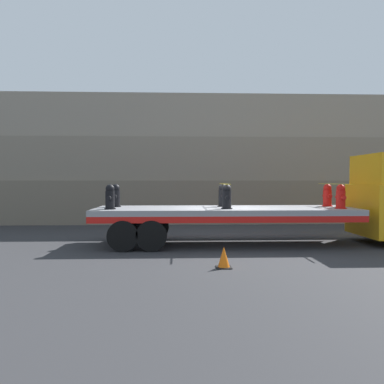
% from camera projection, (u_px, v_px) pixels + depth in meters
% --- Properties ---
extents(ground_plane, '(120.00, 120.00, 0.00)m').
position_uv_depth(ground_plane, '(225.00, 244.00, 12.80)').
color(ground_plane, '#2D2D30').
extents(rock_cliff, '(60.00, 3.30, 6.58)m').
position_uv_depth(rock_cliff, '(207.00, 160.00, 20.15)').
color(rock_cliff, '#706656').
rests_on(rock_cliff, ground_plane).
extents(flatbed_trailer, '(8.77, 2.61, 1.26)m').
position_uv_depth(flatbed_trailer, '(208.00, 215.00, 12.75)').
color(flatbed_trailer, gray).
rests_on(flatbed_trailer, ground_plane).
extents(fire_hydrant_black_near_0, '(0.37, 0.58, 0.80)m').
position_uv_depth(fire_hydrant_black_near_0, '(110.00, 197.00, 12.06)').
color(fire_hydrant_black_near_0, black).
rests_on(fire_hydrant_black_near_0, flatbed_trailer).
extents(fire_hydrant_black_far_0, '(0.37, 0.58, 0.80)m').
position_uv_depth(fire_hydrant_black_far_0, '(116.00, 196.00, 13.16)').
color(fire_hydrant_black_far_0, black).
rests_on(fire_hydrant_black_far_0, flatbed_trailer).
extents(fire_hydrant_black_near_1, '(0.37, 0.58, 0.80)m').
position_uv_depth(fire_hydrant_black_near_1, '(227.00, 197.00, 12.20)').
color(fire_hydrant_black_near_1, black).
rests_on(fire_hydrant_black_near_1, flatbed_trailer).
extents(fire_hydrant_black_far_1, '(0.37, 0.58, 0.80)m').
position_uv_depth(fire_hydrant_black_far_1, '(223.00, 196.00, 13.31)').
color(fire_hydrant_black_far_1, black).
rests_on(fire_hydrant_black_far_1, flatbed_trailer).
extents(fire_hydrant_red_near_2, '(0.37, 0.58, 0.80)m').
position_uv_depth(fire_hydrant_red_near_2, '(341.00, 197.00, 12.35)').
color(fire_hydrant_red_near_2, red).
rests_on(fire_hydrant_red_near_2, flatbed_trailer).
extents(fire_hydrant_red_far_2, '(0.37, 0.58, 0.80)m').
position_uv_depth(fire_hydrant_red_far_2, '(327.00, 196.00, 13.45)').
color(fire_hydrant_red_far_2, red).
rests_on(fire_hydrant_red_far_2, flatbed_trailer).
extents(cargo_strap_rear, '(0.05, 2.71, 0.01)m').
position_uv_depth(cargo_strap_rear, '(225.00, 184.00, 12.74)').
color(cargo_strap_rear, yellow).
rests_on(cargo_strap_rear, fire_hydrant_black_near_1).
extents(cargo_strap_middle, '(0.05, 2.71, 0.01)m').
position_uv_depth(cargo_strap_middle, '(334.00, 184.00, 12.89)').
color(cargo_strap_middle, yellow).
rests_on(cargo_strap_middle, fire_hydrant_red_near_2).
extents(traffic_cone, '(0.38, 0.38, 0.53)m').
position_uv_depth(traffic_cone, '(224.00, 257.00, 9.34)').
color(traffic_cone, black).
rests_on(traffic_cone, ground_plane).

